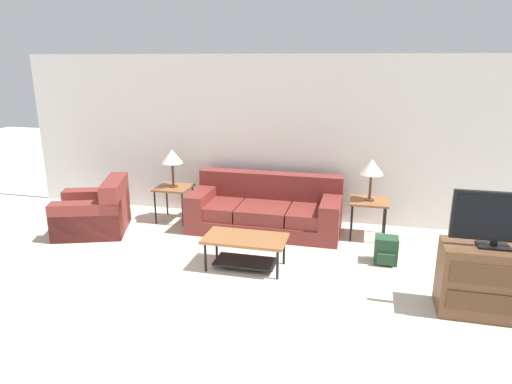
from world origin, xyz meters
TOP-DOWN VIEW (x-y plane):
  - wall_back at (0.00, 4.29)m, footprint 8.67×0.06m
  - couch at (-0.01, 3.66)m, footprint 2.26×0.98m
  - armchair at (-2.50, 2.97)m, footprint 1.25×1.23m
  - coffee_table at (0.03, 2.28)m, footprint 1.02×0.55m
  - side_table_left at (-1.53, 3.70)m, footprint 0.54×0.52m
  - side_table_right at (1.51, 3.70)m, footprint 0.54×0.52m
  - table_lamp_left at (-1.53, 3.70)m, footprint 0.34×0.34m
  - table_lamp_right at (1.51, 3.70)m, footprint 0.34×0.34m
  - tv_console at (2.70, 1.83)m, footprint 0.94×0.48m
  - television at (2.70, 1.83)m, footprint 0.85×0.20m
  - backpack at (1.75, 2.84)m, footprint 0.29×0.31m

SIDE VIEW (x-z plane):
  - backpack at x=1.75m, z-range 0.00..0.35m
  - armchair at x=-2.50m, z-range -0.12..0.68m
  - couch at x=-0.01m, z-range -0.12..0.70m
  - coffee_table at x=0.03m, z-range 0.10..0.51m
  - tv_console at x=2.70m, z-range 0.00..0.74m
  - side_table_left at x=-1.53m, z-range 0.23..0.79m
  - side_table_right at x=1.51m, z-range 0.23..0.79m
  - television at x=2.70m, z-range 0.75..1.32m
  - table_lamp_left at x=-1.53m, z-range 0.75..1.35m
  - table_lamp_right at x=1.51m, z-range 0.75..1.35m
  - wall_back at x=0.00m, z-range 0.00..2.60m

